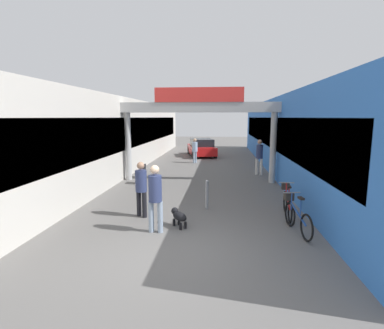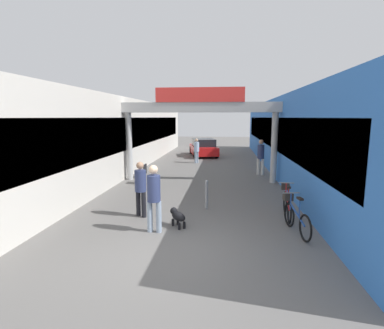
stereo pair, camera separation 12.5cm
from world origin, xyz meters
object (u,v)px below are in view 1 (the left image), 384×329
pedestrian_companion (141,186)px  cafe_chair_black_nearer (142,172)px  bicycle_blue_nearest (296,215)px  bollard_post_metal (207,194)px  pedestrian_with_dog (155,194)px  dog_on_leash (179,216)px  bicycle_red_second (287,202)px  pedestrian_carrying_crate (259,155)px  parked_car_red (201,148)px  pedestrian_elderly_walking (195,149)px

pedestrian_companion → cafe_chair_black_nearer: pedestrian_companion is taller
bicycle_blue_nearest → bollard_post_metal: 2.99m
pedestrian_with_dog → dog_on_leash: (0.53, 0.45, -0.71)m
bicycle_red_second → bollard_post_metal: bearing=168.0°
pedestrian_carrying_crate → bicycle_blue_nearest: 7.84m
pedestrian_carrying_crate → bollard_post_metal: 6.53m
bicycle_red_second → pedestrian_carrying_crate: bearing=90.3°
bicycle_blue_nearest → dog_on_leash: bearing=179.2°
pedestrian_with_dog → bicycle_blue_nearest: pedestrian_with_dog is taller
pedestrian_carrying_crate → dog_on_leash: size_ratio=2.79×
bollard_post_metal → parked_car_red: 13.53m
bicycle_blue_nearest → pedestrian_companion: bearing=169.9°
dog_on_leash → pedestrian_elderly_walking: bearing=92.8°
pedestrian_carrying_crate → parked_car_red: bearing=115.0°
pedestrian_with_dog → parked_car_red: bearing=89.5°
pedestrian_companion → bollard_post_metal: bearing=28.0°
parked_car_red → pedestrian_elderly_walking: bearing=-92.8°
bicycle_red_second → parked_car_red: 14.44m
bollard_post_metal → cafe_chair_black_nearer: bollard_post_metal is taller
bollard_post_metal → bicycle_blue_nearest: bearing=-36.4°
pedestrian_companion → pedestrian_elderly_walking: 10.84m
dog_on_leash → parked_car_red: parked_car_red is taller
pedestrian_with_dog → pedestrian_elderly_walking: 12.00m
dog_on_leash → bicycle_blue_nearest: bearing=-0.8°
dog_on_leash → pedestrian_companion: bearing=149.3°
pedestrian_companion → pedestrian_carrying_crate: bearing=58.6°
pedestrian_elderly_walking → dog_on_leash: bearing=-87.2°
pedestrian_companion → pedestrian_carrying_crate: 8.26m
dog_on_leash → bollard_post_metal: size_ratio=0.70×
dog_on_leash → bollard_post_metal: bearing=68.5°
dog_on_leash → bicycle_blue_nearest: 3.09m
pedestrian_elderly_walking → bicycle_blue_nearest: pedestrian_elderly_walking is taller
bollard_post_metal → parked_car_red: size_ratio=0.22×
pedestrian_carrying_crate → cafe_chair_black_nearer: size_ratio=2.06×
pedestrian_with_dog → cafe_chair_black_nearer: size_ratio=1.98×
pedestrian_carrying_crate → dog_on_leash: 8.40m
bicycle_blue_nearest → cafe_chair_black_nearer: 7.50m
pedestrian_carrying_crate → dog_on_leash: bearing=-111.7°
cafe_chair_black_nearer → parked_car_red: size_ratio=0.21×
bicycle_blue_nearest → pedestrian_elderly_walking: bearing=107.5°
pedestrian_companion → pedestrian_elderly_walking: bearing=86.6°
pedestrian_carrying_crate → cafe_chair_black_nearer: (-5.46, -2.67, -0.52)m
pedestrian_carrying_crate → dog_on_leash: pedestrian_carrying_crate is taller
bicycle_blue_nearest → bicycle_red_second: bearing=88.2°
pedestrian_companion → bicycle_red_second: (4.35, 0.49, -0.51)m
cafe_chair_black_nearer → pedestrian_carrying_crate: bearing=26.1°
bicycle_blue_nearest → bollard_post_metal: (-2.41, 1.78, 0.04)m
pedestrian_with_dog → parked_car_red: (0.15, 15.67, -0.37)m
bicycle_blue_nearest → pedestrian_carrying_crate: bearing=90.0°
pedestrian_with_dog → bicycle_blue_nearest: 3.69m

